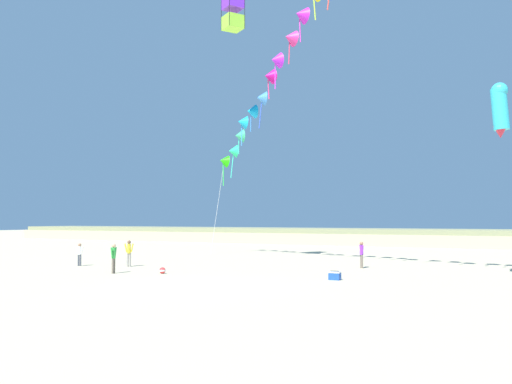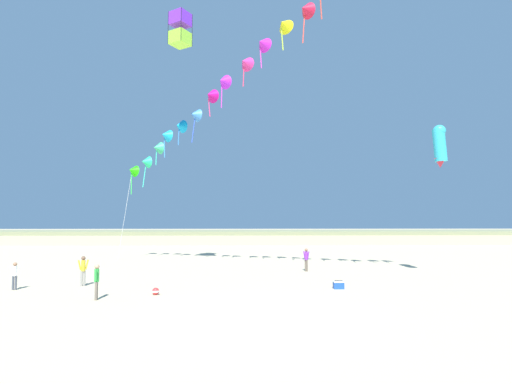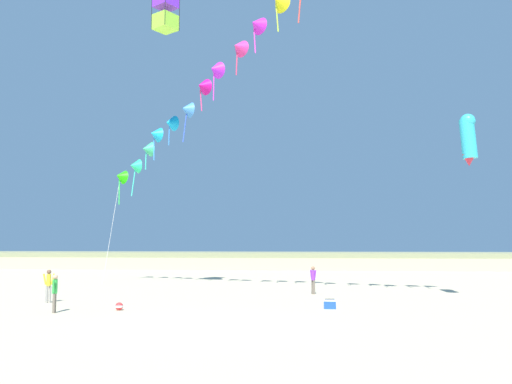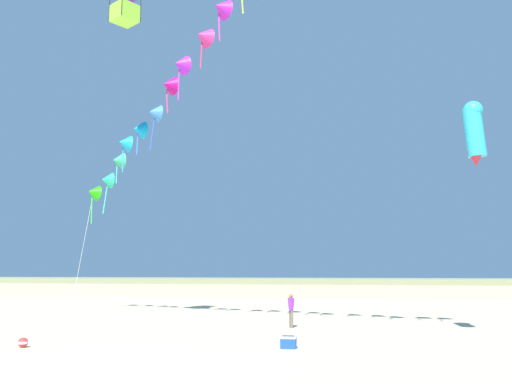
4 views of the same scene
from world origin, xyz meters
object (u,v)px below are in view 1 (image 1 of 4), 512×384
Objects in this scene: large_kite_low_lead at (500,108)px; large_kite_mid_trail at (233,13)px; beach_ball at (162,270)px; person_near_right at (362,253)px; person_mid_center at (129,251)px; person_far_left at (114,256)px; beach_cooler at (335,276)px; person_near_left at (80,253)px.

large_kite_mid_trail is (-17.71, 3.47, 9.30)m from large_kite_low_lead.
large_kite_mid_trail is 6.88× the size of beach_ball.
person_mid_center reaches higher than person_near_right.
person_far_left is at bearing -154.92° from beach_ball.
person_near_right is 7.17m from beach_cooler.
person_mid_center is at bearing 19.17° from person_near_left.
large_kite_mid_trail is (7.59, 7.00, 17.17)m from person_near_left.
person_mid_center is at bearing -156.51° from person_near_right.
person_far_left is 0.60× the size of large_kite_low_lead.
person_near_right reaches higher than beach_cooler.
person_near_right reaches higher than person_near_left.
beach_cooler is at bearing -155.10° from large_kite_low_lead.
large_kite_mid_trail reaches higher than person_near_left.
person_near_left is at bearing -157.31° from person_near_right.
person_far_left is (2.21, -3.84, -0.01)m from person_mid_center.
large_kite_low_lead is at bearing 16.27° from beach_ball.
person_near_right is at bearing 40.41° from person_far_left.
person_near_left is 0.60× the size of large_kite_mid_trail.
person_near_right is at bearing 43.85° from beach_ball.
large_kite_low_lead is 4.92× the size of beach_cooler.
beach_ball is (7.98, -1.53, -0.68)m from person_near_left.
large_kite_low_lead reaches higher than beach_cooler.
beach_ball is (-17.31, -5.05, -8.55)m from large_kite_low_lead.
beach_cooler is at bearing -0.03° from person_near_left.
person_mid_center is 23.51m from large_kite_low_lead.
large_kite_low_lead is at bearing 17.46° from person_far_left.
beach_cooler is at bearing -4.47° from person_mid_center.
beach_ball is (-8.97, -8.61, -0.78)m from person_near_right.
large_kite_low_lead is 20.30m from large_kite_mid_trail.
large_kite_low_lead is 19.96m from beach_ball.
person_near_left is 18.37m from person_near_right.
person_near_right is at bearing 22.69° from person_near_left.
large_kite_mid_trail reaches higher than beach_cooler.
large_kite_mid_trail is at bearing 145.23° from beach_cooler.
person_near_left reaches higher than beach_cooler.
person_near_left is 0.52× the size of large_kite_low_lead.
person_far_left is at bearing -60.11° from person_mid_center.
person_near_right is at bearing 95.90° from beach_cooler.
person_far_left reaches higher than beach_cooler.
person_near_left is 0.89× the size of person_near_right.
large_kite_mid_trail reaches higher than person_far_left.
beach_ball is (2.55, 1.19, -0.80)m from person_far_left.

